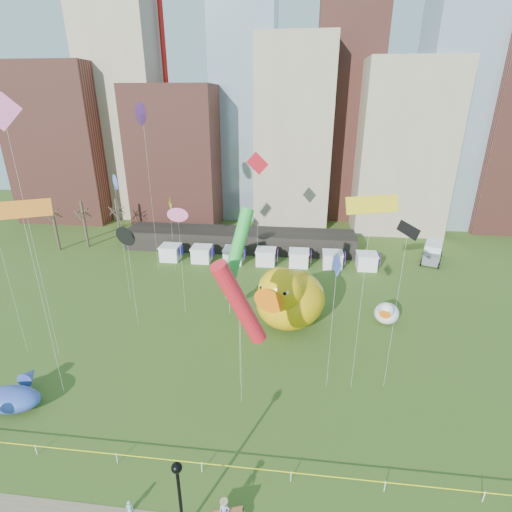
# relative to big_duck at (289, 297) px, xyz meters

# --- Properties ---
(ground) EXTENTS (160.00, 160.00, 0.00)m
(ground) POSITION_rel_big_duck_xyz_m (-5.02, -18.93, -3.57)
(ground) COLOR #39551A
(ground) RESTS_ON ground
(skyline) EXTENTS (101.00, 23.00, 68.00)m
(skyline) POSITION_rel_big_duck_xyz_m (-2.77, 42.14, 17.87)
(skyline) COLOR brown
(skyline) RESTS_ON ground
(pavilion) EXTENTS (38.00, 6.00, 3.20)m
(pavilion) POSITION_rel_big_duck_xyz_m (-9.02, 23.07, -1.97)
(pavilion) COLOR black
(pavilion) RESTS_ON ground
(vendor_tents) EXTENTS (33.24, 2.80, 2.40)m
(vendor_tents) POSITION_rel_big_duck_xyz_m (-4.00, 17.07, -2.46)
(vendor_tents) COLOR white
(vendor_tents) RESTS_ON ground
(bare_trees) EXTENTS (8.44, 6.44, 8.50)m
(bare_trees) POSITION_rel_big_duck_xyz_m (-35.19, 21.62, 0.44)
(bare_trees) COLOR #382B21
(bare_trees) RESTS_ON ground
(caution_tape) EXTENTS (50.00, 0.06, 0.90)m
(caution_tape) POSITION_rel_big_duck_xyz_m (-5.02, -18.93, -2.89)
(caution_tape) COLOR white
(caution_tape) RESTS_ON ground
(big_duck) EXTENTS (10.15, 11.14, 7.77)m
(big_duck) POSITION_rel_big_duck_xyz_m (0.00, 0.00, 0.00)
(big_duck) COLOR #DFA80B
(big_duck) RESTS_ON ground
(small_duck) EXTENTS (3.64, 4.09, 2.87)m
(small_duck) POSITION_rel_big_duck_xyz_m (10.95, 1.89, -2.25)
(small_duck) COLOR white
(small_duck) RESTS_ON ground
(seahorse_green) EXTENTS (1.74, 1.96, 5.84)m
(seahorse_green) POSITION_rel_big_duck_xyz_m (-6.91, 1.88, 0.60)
(seahorse_green) COLOR silver
(seahorse_green) RESTS_ON ground
(seahorse_purple) EXTENTS (1.60, 1.80, 5.08)m
(seahorse_purple) POSITION_rel_big_duck_xyz_m (0.50, 3.29, -0.02)
(seahorse_purple) COLOR silver
(seahorse_purple) RESTS_ON ground
(whale_inflatable) EXTENTS (5.04, 6.35, 2.17)m
(whale_inflatable) POSITION_rel_big_duck_xyz_m (-21.78, -14.88, -2.57)
(whale_inflatable) COLOR #3D3796
(whale_inflatable) RESTS_ON ground
(lamppost) EXTENTS (0.59, 0.59, 5.69)m
(lamppost) POSITION_rel_big_duck_xyz_m (-5.12, -22.91, -0.09)
(lamppost) COLOR black
(lamppost) RESTS_ON footpath
(box_truck) EXTENTS (4.52, 6.91, 2.76)m
(box_truck) POSITION_rel_big_duck_xyz_m (21.72, 21.65, -2.15)
(box_truck) COLOR silver
(box_truck) RESTS_ON ground
(toddler) EXTENTS (0.34, 0.27, 0.92)m
(toddler) POSITION_rel_big_duck_xyz_m (-8.71, -22.13, -3.09)
(toddler) COLOR white
(toddler) RESTS_ON footpath
(kite_0) EXTENTS (4.37, 3.64, 13.08)m
(kite_0) POSITION_rel_big_duck_xyz_m (-3.34, -12.17, 5.73)
(kite_0) COLOR silver
(kite_0) RESTS_ON ground
(kite_1) EXTENTS (2.74, 1.00, 23.99)m
(kite_1) POSITION_rel_big_duck_xyz_m (-22.26, -7.91, 18.47)
(kite_1) COLOR silver
(kite_1) RESTS_ON ground
(kite_2) EXTENTS (1.09, 2.63, 14.88)m
(kite_2) POSITION_rel_big_duck_xyz_m (8.82, -8.84, 10.81)
(kite_2) COLOR silver
(kite_2) RESTS_ON ground
(kite_3) EXTENTS (2.59, 3.45, 15.98)m
(kite_3) POSITION_rel_big_duck_xyz_m (-3.76, -10.12, 9.49)
(kite_3) COLOR silver
(kite_3) RESTS_ON ground
(kite_4) EXTENTS (3.94, 1.82, 17.10)m
(kite_4) POSITION_rel_big_duck_xyz_m (5.89, -9.56, 12.87)
(kite_4) COLOR silver
(kite_4) RESTS_ON ground
(kite_5) EXTENTS (0.48, 2.58, 12.13)m
(kite_5) POSITION_rel_big_duck_xyz_m (3.80, -9.48, 8.09)
(kite_5) COLOR silver
(kite_5) RESTS_ON ground
(kite_6) EXTENTS (3.78, 2.33, 16.87)m
(kite_6) POSITION_rel_big_duck_xyz_m (-18.67, -12.90, 12.64)
(kite_6) COLOR silver
(kite_6) RESTS_ON ground
(kite_7) EXTENTS (0.52, 2.83, 23.14)m
(kite_7) POSITION_rel_big_duck_xyz_m (-19.84, 13.58, 18.15)
(kite_7) COLOR silver
(kite_7) RESTS_ON ground
(kite_8) EXTENTS (2.92, 1.13, 17.07)m
(kite_8) POSITION_rel_big_duck_xyz_m (-5.09, 14.91, 11.74)
(kite_8) COLOR silver
(kite_8) RESTS_ON ground
(kite_9) EXTENTS (1.56, 0.20, 12.79)m
(kite_9) POSITION_rel_big_duck_xyz_m (-12.13, 1.45, 8.41)
(kite_9) COLOR silver
(kite_9) RESTS_ON ground
(kite_10) EXTENTS (1.88, 1.10, 11.47)m
(kite_10) POSITION_rel_big_duck_xyz_m (-16.72, -1.62, 6.90)
(kite_10) COLOR silver
(kite_10) RESTS_ON ground
(kite_12) EXTENTS (0.96, 1.75, 11.23)m
(kite_12) POSITION_rel_big_duck_xyz_m (-16.98, 12.74, 6.73)
(kite_12) COLOR silver
(kite_12) RESTS_ON ground
(kite_13) EXTENTS (1.21, 1.48, 15.65)m
(kite_13) POSITION_rel_big_duck_xyz_m (-20.08, 3.99, 11.19)
(kite_13) COLOR silver
(kite_13) RESTS_ON ground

